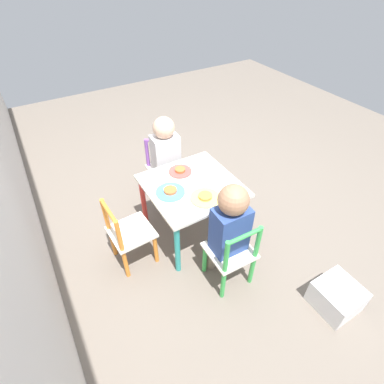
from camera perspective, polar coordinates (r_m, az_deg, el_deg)
ground_plane at (r=2.28m, az=-0.00°, el=-7.10°), size 6.00×6.00×0.00m
kids_table at (r=2.02m, az=-0.00°, el=0.07°), size 0.59×0.59×0.44m
chair_purple at (r=2.45m, az=-5.23°, el=4.39°), size 0.28×0.28×0.51m
chair_green at (r=1.83m, az=7.57°, el=-11.72°), size 0.27×0.27×0.51m
chair_orange at (r=1.96m, az=-12.08°, el=-7.93°), size 0.27×0.27×0.51m
child_right at (r=2.30m, az=-4.90°, el=7.30°), size 0.22×0.21×0.72m
child_left at (r=1.71m, az=6.99°, el=-6.30°), size 0.22×0.20×0.73m
plate_right at (r=2.08m, az=-2.27°, el=4.03°), size 0.16×0.16×0.03m
plate_left at (r=1.87m, az=2.52°, el=-1.03°), size 0.19×0.19×0.03m
plate_back at (r=1.91m, az=-4.14°, el=0.08°), size 0.19×0.19×0.03m
storage_bin at (r=2.03m, az=25.83°, el=-17.49°), size 0.24×0.24×0.17m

